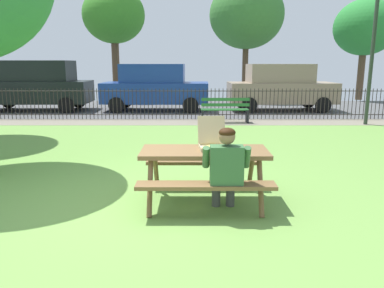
{
  "coord_description": "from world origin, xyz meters",
  "views": [
    {
      "loc": [
        0.86,
        -5.06,
        1.98
      ],
      "look_at": [
        0.87,
        0.62,
        0.75
      ],
      "focal_mm": 35.14,
      "sensor_mm": 36.0,
      "label": 1
    }
  ],
  "objects_px": {
    "park_bench_center": "(225,110)",
    "parked_car_left": "(155,87)",
    "adult_at_table": "(226,167)",
    "far_tree_midleft": "(114,16)",
    "lamp_post_walkway": "(374,37)",
    "far_tree_midright": "(365,28)",
    "parked_car_center": "(280,87)",
    "parked_car_far_left": "(34,84)",
    "far_tree_center": "(246,15)",
    "picnic_table_foreground": "(204,162)",
    "pizza_box_open": "(213,142)"
  },
  "relations": [
    {
      "from": "park_bench_center",
      "to": "parked_car_left",
      "type": "bearing_deg",
      "value": 128.39
    },
    {
      "from": "adult_at_table",
      "to": "far_tree_midleft",
      "type": "distance_m",
      "value": 17.12
    },
    {
      "from": "lamp_post_walkway",
      "to": "far_tree_midright",
      "type": "bearing_deg",
      "value": 67.85
    },
    {
      "from": "park_bench_center",
      "to": "far_tree_midleft",
      "type": "xyz_separation_m",
      "value": [
        -5.23,
        8.19,
        4.0
      ]
    },
    {
      "from": "parked_car_center",
      "to": "adult_at_table",
      "type": "bearing_deg",
      "value": -106.32
    },
    {
      "from": "adult_at_table",
      "to": "parked_car_far_left",
      "type": "distance_m",
      "value": 13.29
    },
    {
      "from": "far_tree_center",
      "to": "far_tree_midright",
      "type": "relative_size",
      "value": 1.18
    },
    {
      "from": "picnic_table_foreground",
      "to": "far_tree_midleft",
      "type": "xyz_separation_m",
      "value": [
        -4.3,
        15.56,
        3.82
      ]
    },
    {
      "from": "lamp_post_walkway",
      "to": "far_tree_center",
      "type": "bearing_deg",
      "value": 108.36
    },
    {
      "from": "park_bench_center",
      "to": "parked_car_center",
      "type": "xyz_separation_m",
      "value": [
        2.62,
        3.36,
        0.59
      ]
    },
    {
      "from": "park_bench_center",
      "to": "far_tree_midleft",
      "type": "bearing_deg",
      "value": 122.58
    },
    {
      "from": "lamp_post_walkway",
      "to": "parked_car_left",
      "type": "bearing_deg",
      "value": 152.94
    },
    {
      "from": "pizza_box_open",
      "to": "parked_car_center",
      "type": "distance_m",
      "value": 11.15
    },
    {
      "from": "far_tree_midright",
      "to": "far_tree_center",
      "type": "bearing_deg",
      "value": 180.0
    },
    {
      "from": "picnic_table_foreground",
      "to": "far_tree_midright",
      "type": "xyz_separation_m",
      "value": [
        9.01,
        15.56,
        3.2
      ]
    },
    {
      "from": "parked_car_far_left",
      "to": "parked_car_left",
      "type": "relative_size",
      "value": 1.04
    },
    {
      "from": "parked_car_left",
      "to": "parked_car_far_left",
      "type": "bearing_deg",
      "value": -179.99
    },
    {
      "from": "far_tree_midleft",
      "to": "far_tree_midright",
      "type": "distance_m",
      "value": 13.32
    },
    {
      "from": "park_bench_center",
      "to": "lamp_post_walkway",
      "type": "bearing_deg",
      "value": -4.35
    },
    {
      "from": "lamp_post_walkway",
      "to": "parked_car_center",
      "type": "xyz_separation_m",
      "value": [
        -1.98,
        3.71,
        -1.77
      ]
    },
    {
      "from": "picnic_table_foreground",
      "to": "far_tree_midleft",
      "type": "bearing_deg",
      "value": 105.46
    },
    {
      "from": "park_bench_center",
      "to": "parked_car_center",
      "type": "distance_m",
      "value": 4.31
    },
    {
      "from": "parked_car_far_left",
      "to": "adult_at_table",
      "type": "bearing_deg",
      "value": -57.81
    },
    {
      "from": "far_tree_midright",
      "to": "picnic_table_foreground",
      "type": "bearing_deg",
      "value": -120.06
    },
    {
      "from": "park_bench_center",
      "to": "lamp_post_walkway",
      "type": "distance_m",
      "value": 5.19
    },
    {
      "from": "far_tree_midleft",
      "to": "pizza_box_open",
      "type": "bearing_deg",
      "value": -74.0
    },
    {
      "from": "far_tree_midleft",
      "to": "far_tree_center",
      "type": "distance_m",
      "value": 7.0
    },
    {
      "from": "lamp_post_walkway",
      "to": "far_tree_center",
      "type": "relative_size",
      "value": 0.74
    },
    {
      "from": "far_tree_midleft",
      "to": "park_bench_center",
      "type": "bearing_deg",
      "value": -57.42
    },
    {
      "from": "parked_car_far_left",
      "to": "parked_car_left",
      "type": "xyz_separation_m",
      "value": [
        5.08,
        0.0,
        -0.09
      ]
    },
    {
      "from": "parked_car_far_left",
      "to": "far_tree_center",
      "type": "xyz_separation_m",
      "value": [
        9.52,
        4.82,
        3.35
      ]
    },
    {
      "from": "pizza_box_open",
      "to": "parked_car_left",
      "type": "bearing_deg",
      "value": 99.94
    },
    {
      "from": "parked_car_left",
      "to": "parked_car_center",
      "type": "distance_m",
      "value": 5.29
    },
    {
      "from": "adult_at_table",
      "to": "far_tree_midleft",
      "type": "height_order",
      "value": "far_tree_midleft"
    },
    {
      "from": "far_tree_midright",
      "to": "park_bench_center",
      "type": "bearing_deg",
      "value": -134.63
    },
    {
      "from": "lamp_post_walkway",
      "to": "far_tree_midleft",
      "type": "relative_size",
      "value": 0.78
    },
    {
      "from": "picnic_table_foreground",
      "to": "parked_car_center",
      "type": "bearing_deg",
      "value": 71.69
    },
    {
      "from": "parked_car_center",
      "to": "far_tree_midright",
      "type": "relative_size",
      "value": 0.84
    },
    {
      "from": "far_tree_midright",
      "to": "adult_at_table",
      "type": "bearing_deg",
      "value": -118.57
    },
    {
      "from": "far_tree_center",
      "to": "adult_at_table",
      "type": "bearing_deg",
      "value": -98.64
    },
    {
      "from": "adult_at_table",
      "to": "pizza_box_open",
      "type": "bearing_deg",
      "value": 102.39
    },
    {
      "from": "park_bench_center",
      "to": "far_tree_midleft",
      "type": "distance_m",
      "value": 10.5
    },
    {
      "from": "park_bench_center",
      "to": "parked_car_left",
      "type": "relative_size",
      "value": 0.36
    },
    {
      "from": "picnic_table_foreground",
      "to": "far_tree_midleft",
      "type": "height_order",
      "value": "far_tree_midleft"
    },
    {
      "from": "far_tree_midleft",
      "to": "far_tree_center",
      "type": "xyz_separation_m",
      "value": [
        7.0,
        0.0,
        0.03
      ]
    },
    {
      "from": "pizza_box_open",
      "to": "far_tree_midright",
      "type": "relative_size",
      "value": 0.1
    },
    {
      "from": "park_bench_center",
      "to": "pizza_box_open",
      "type": "bearing_deg",
      "value": -96.33
    },
    {
      "from": "park_bench_center",
      "to": "parked_car_left",
      "type": "xyz_separation_m",
      "value": [
        -2.67,
        3.36,
        0.59
      ]
    },
    {
      "from": "parked_car_far_left",
      "to": "far_tree_midleft",
      "type": "relative_size",
      "value": 0.78
    },
    {
      "from": "park_bench_center",
      "to": "far_tree_midright",
      "type": "height_order",
      "value": "far_tree_midright"
    }
  ]
}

